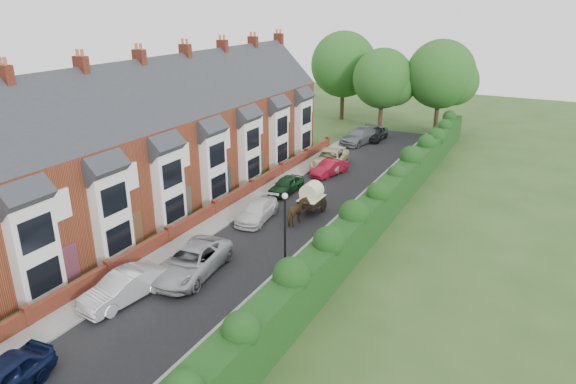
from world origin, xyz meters
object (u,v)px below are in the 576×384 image
(lamppost, at_px, (285,227))
(car_silver_b, at_px, (192,261))
(horse_cart, at_px, (312,196))
(car_green, at_px, (286,185))
(car_grey, at_px, (360,136))
(car_white, at_px, (257,211))
(car_beige, at_px, (330,159))
(car_red, at_px, (329,168))
(car_black, at_px, (376,134))
(car_silver_a, at_px, (123,287))
(horse, at_px, (298,212))
(car_navy, at_px, (0,382))

(lamppost, bearing_deg, car_silver_b, -163.07)
(horse_cart, bearing_deg, car_green, 141.29)
(car_silver_b, distance_m, car_grey, 30.55)
(car_silver_b, relative_size, car_grey, 1.04)
(lamppost, distance_m, car_white, 9.09)
(car_green, xyz_separation_m, car_grey, (-0.01, 16.80, 0.14))
(car_grey, bearing_deg, car_beige, -73.27)
(car_silver_b, bearing_deg, car_beige, 86.11)
(car_red, xyz_separation_m, horse_cart, (2.21, -8.40, 0.67))
(car_grey, bearing_deg, car_black, 74.59)
(car_silver_a, bearing_deg, car_white, 94.38)
(car_red, bearing_deg, car_white, -79.21)
(car_red, xyz_separation_m, horse, (2.21, -10.62, 0.22))
(car_silver_a, xyz_separation_m, car_beige, (0.53, 25.08, 0.04))
(car_silver_b, height_order, car_black, car_silver_b)
(car_beige, distance_m, car_black, 11.22)
(car_white, distance_m, horse, 2.90)
(car_green, bearing_deg, lamppost, -60.77)
(car_beige, bearing_deg, car_green, -102.54)
(lamppost, relative_size, car_green, 1.35)
(car_green, distance_m, horse_cart, 4.53)
(horse_cart, bearing_deg, car_grey, 100.16)
(lamppost, height_order, car_grey, lamppost)
(car_red, relative_size, car_black, 0.94)
(car_beige, bearing_deg, car_grey, 83.86)
(car_grey, relative_size, horse, 2.66)
(car_navy, height_order, car_green, car_navy)
(car_navy, xyz_separation_m, horse, (2.80, 19.66, 0.12))
(horse_cart, bearing_deg, car_black, 96.32)
(car_green, xyz_separation_m, horse_cart, (3.50, -2.80, 0.67))
(lamppost, distance_m, car_navy, 13.93)
(car_navy, xyz_separation_m, car_green, (-0.70, 24.69, -0.10))
(car_grey, distance_m, car_black, 2.29)
(car_navy, distance_m, car_green, 24.70)
(horse, relative_size, horse_cart, 0.64)
(car_silver_a, distance_m, horse, 12.96)
(car_green, height_order, horse_cart, horse_cart)
(lamppost, xyz_separation_m, car_silver_b, (-5.00, -1.52, -2.51))
(lamppost, bearing_deg, car_beige, 106.51)
(car_white, height_order, horse_cart, horse_cart)
(car_grey, relative_size, car_black, 1.31)
(car_grey, bearing_deg, horse, -67.07)
(car_silver_a, xyz_separation_m, horse_cart, (3.57, 14.68, 0.57))
(car_navy, xyz_separation_m, car_black, (0.40, 43.49, -0.04))
(car_silver_b, height_order, horse, horse)
(car_silver_a, height_order, horse_cart, horse_cart)
(car_grey, relative_size, horse_cart, 1.71)
(car_navy, height_order, car_silver_b, car_silver_b)
(car_navy, xyz_separation_m, car_white, (-0.04, 19.09, -0.10))
(car_grey, distance_m, horse_cart, 19.92)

